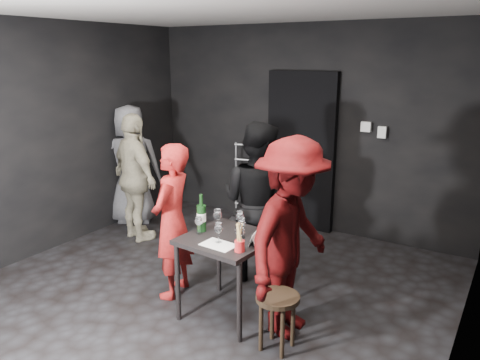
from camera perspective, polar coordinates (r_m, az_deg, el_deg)
The scene contains 26 objects.
floor at distance 4.67m, azimuth -5.97°, elevation -14.56°, with size 4.50×5.00×0.02m, color black.
ceiling at distance 4.08m, azimuth -7.07°, elevation 20.55°, with size 4.50×5.00×0.02m, color silver.
wall_back at distance 6.29m, azimuth 7.76°, elevation 6.22°, with size 4.50×0.04×2.70m, color black.
wall_left at distance 5.82m, azimuth -24.27°, elevation 4.31°, with size 0.04×5.00×2.70m, color black.
wall_right at distance 3.34m, azimuth 25.67°, elevation -3.05°, with size 0.04×5.00×2.70m, color black.
doorway at distance 6.29m, azimuth 7.44°, elevation 3.45°, with size 0.95×0.10×2.10m, color black.
wallbox_upper at distance 5.94m, azimuth 15.13°, elevation 6.30°, with size 0.12×0.06×0.12m, color #B7B7B2.
wallbox_lower at distance 5.89m, azimuth 16.96°, elevation 5.61°, with size 0.10×0.06×0.14m, color #B7B7B2.
hand_truck at distance 6.67m, azimuth 0.60°, elevation -3.23°, with size 0.37×0.32×1.11m.
tasting_table at distance 4.18m, azimuth -1.50°, elevation -8.20°, with size 0.72×0.72×0.75m.
stool at distance 3.84m, azimuth 4.60°, elevation -15.09°, with size 0.35×0.35×0.47m.
server_red at distance 4.54m, azimuth -8.27°, elevation -4.92°, with size 0.56×0.37×1.53m, color #A81B1A.
woman_black at distance 4.78m, azimuth 2.11°, elevation -1.64°, with size 0.90×0.50×1.86m, color black.
man_maroon at distance 3.84m, azimuth 6.32°, elevation -5.59°, with size 1.23×0.57×1.90m, color #3D0506.
bystander_cream at distance 5.97m, azimuth -12.69°, elevation 0.85°, with size 1.02×0.49×1.75m, color #BCB293.
bystander_grey at distance 6.61m, azimuth -13.14°, elevation 2.52°, with size 0.89×0.49×1.83m, color slate.
tasting_mat at distance 3.98m, azimuth -2.62°, elevation -7.90°, with size 0.29×0.19×0.00m, color white.
wine_glass_a at distance 4.20m, azimuth -5.05°, elevation -5.40°, with size 0.07×0.07×0.18m, color white, non-canonical shape.
wine_glass_b at distance 4.27m, azimuth -2.77°, elevation -4.72°, with size 0.08×0.08×0.22m, color white, non-canonical shape.
wine_glass_c at distance 4.26m, azimuth -0.02°, elevation -4.84°, with size 0.08×0.08×0.20m, color white, non-canonical shape.
wine_glass_d at distance 3.99m, azimuth -2.64°, elevation -6.32°, with size 0.07×0.07×0.20m, color white, non-canonical shape.
wine_glass_e at distance 3.90m, azimuth -0.01°, elevation -6.63°, with size 0.08×0.08×0.22m, color white, non-canonical shape.
wine_glass_f at distance 4.09m, azimuth 0.20°, elevation -5.74°, with size 0.08×0.08×0.20m, color white, non-canonical shape.
wine_bottle at distance 4.24m, azimuth -4.72°, elevation -4.53°, with size 0.08×0.08×0.35m.
breadstick_cup at distance 3.81m, azimuth -0.05°, elevation -7.06°, with size 0.08×0.08×0.26m.
reserved_card at distance 3.96m, azimuth 1.53°, elevation -7.17°, with size 0.08×0.14×0.10m, color white, non-canonical shape.
Camera 1 is at (2.52, -3.19, 2.30)m, focal length 35.00 mm.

